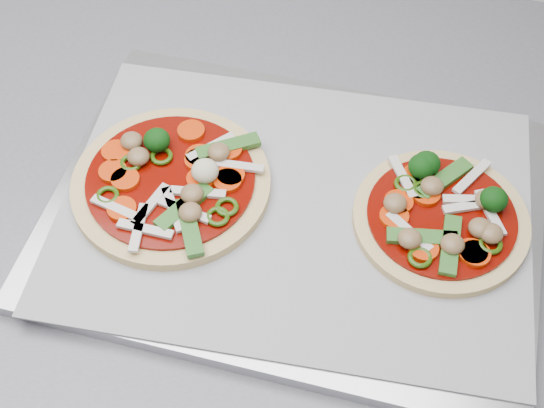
# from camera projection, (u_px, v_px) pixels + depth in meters

# --- Properties ---
(base_cabinet) EXTENTS (3.60, 0.60, 0.86)m
(base_cabinet) POSITION_uv_depth(u_px,v_px,m) (415.00, 406.00, 1.05)
(base_cabinet) COLOR silver
(base_cabinet) RESTS_ON ground
(countertop) EXTENTS (3.60, 0.60, 0.04)m
(countertop) POSITION_uv_depth(u_px,v_px,m) (489.00, 217.00, 0.69)
(countertop) COLOR slate
(countertop) RESTS_ON base_cabinet
(baking_tray) EXTENTS (0.42, 0.32, 0.01)m
(baking_tray) POSITION_uv_depth(u_px,v_px,m) (295.00, 212.00, 0.66)
(baking_tray) COLOR #9C9CA1
(baking_tray) RESTS_ON countertop
(parchment) EXTENTS (0.43, 0.33, 0.00)m
(parchment) POSITION_uv_depth(u_px,v_px,m) (295.00, 207.00, 0.66)
(parchment) COLOR gray
(parchment) RESTS_ON baking_tray
(pizza_left) EXTENTS (0.18, 0.18, 0.03)m
(pizza_left) POSITION_uv_depth(u_px,v_px,m) (173.00, 181.00, 0.66)
(pizza_left) COLOR tan
(pizza_left) RESTS_ON parchment
(pizza_right) EXTENTS (0.17, 0.17, 0.03)m
(pizza_right) POSITION_uv_depth(u_px,v_px,m) (442.00, 214.00, 0.64)
(pizza_right) COLOR tan
(pizza_right) RESTS_ON parchment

